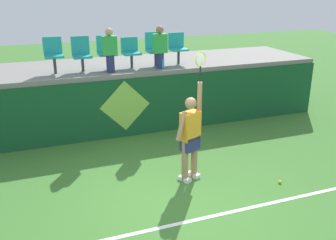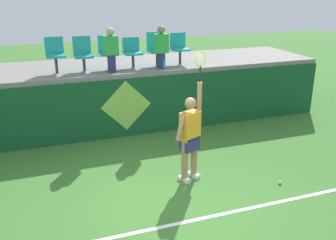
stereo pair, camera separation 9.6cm
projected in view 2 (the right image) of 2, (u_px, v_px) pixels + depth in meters
ground_plane at (176, 201)px, 6.86m from camera, size 40.00×40.00×0.00m
court_back_wall at (128, 107)px, 9.60m from camera, size 11.09×0.20×1.48m
spectator_platform at (117, 66)px, 10.35m from camera, size 11.09×2.41×0.12m
court_baseline_stripe at (190, 221)px, 6.29m from camera, size 9.98×0.08×0.01m
tennis_player at (190, 135)px, 7.32m from camera, size 0.71×0.39×2.51m
tennis_ball at (280, 182)px, 7.43m from camera, size 0.07×0.07×0.07m
water_bottle at (164, 64)px, 9.74m from camera, size 0.08×0.08×0.26m
stadium_chair_0 at (55, 53)px, 9.23m from camera, size 0.44×0.42×0.85m
stadium_chair_1 at (83, 52)px, 9.45m from camera, size 0.44×0.42×0.84m
stadium_chair_2 at (108, 51)px, 9.64m from camera, size 0.44×0.42×0.83m
stadium_chair_3 at (132, 51)px, 9.85m from camera, size 0.44×0.42×0.75m
stadium_chair_4 at (156, 48)px, 10.05m from camera, size 0.44×0.42×0.86m
stadium_chair_5 at (179, 47)px, 10.25m from camera, size 0.44×0.42×0.82m
spectator_0 at (111, 49)px, 9.25m from camera, size 0.34×0.20×1.06m
spectator_1 at (161, 47)px, 9.64m from camera, size 0.34×0.20×1.07m
wall_signage_mount at (127, 136)px, 9.73m from camera, size 1.27×0.01×1.45m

